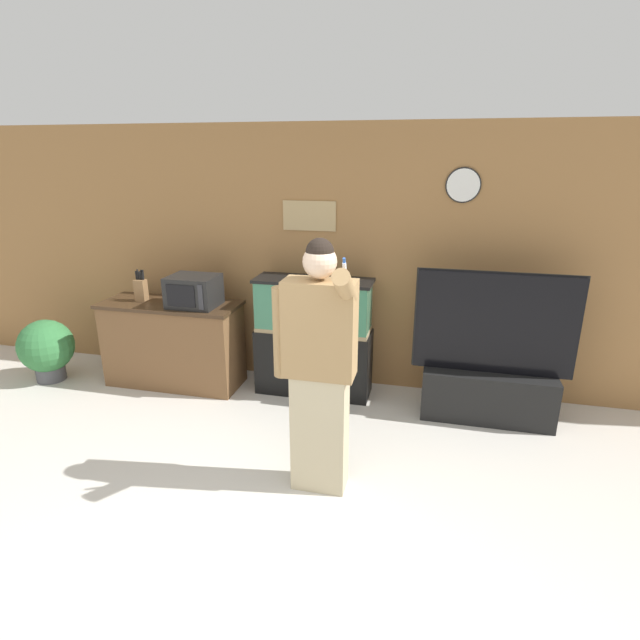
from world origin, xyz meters
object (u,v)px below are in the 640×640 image
Objects in this scene: microwave at (194,291)px; person_standing at (318,366)px; potted_plant at (46,348)px; aquarium_on_stand at (314,337)px; knife_block at (141,289)px; tv_on_stand at (489,378)px; counter_island at (174,343)px.

person_standing is (1.57, -1.29, -0.09)m from microwave.
aquarium_on_stand is at bearing 7.92° from potted_plant.
microwave is 1.26m from aquarium_on_stand.
tv_on_stand reaches higher than knife_block.
person_standing is at bearing -18.41° from potted_plant.
microwave is at bearing -171.41° from aquarium_on_stand.
aquarium_on_stand is 0.65× the size of person_standing.
knife_block is at bearing -179.55° from counter_island.
potted_plant is (-1.05, -0.25, -0.64)m from knife_block.
counter_island is at bearing 179.89° from tv_on_stand.
person_standing is at bearing -74.55° from aquarium_on_stand.
potted_plant is (-1.65, -0.22, -0.67)m from microwave.
counter_island is at bearing 10.48° from potted_plant.
tv_on_stand is 2.09× the size of potted_plant.
counter_island is 1.38m from potted_plant.
person_standing reaches higher than potted_plant.
counter_island is 0.66m from microwave.
aquarium_on_stand is (1.17, 0.18, -0.44)m from microwave.
person_standing reaches higher than knife_block.
tv_on_stand is at bearing -0.11° from counter_island.
microwave is (0.30, -0.03, 0.59)m from counter_island.
microwave is 0.70× the size of potted_plant.
tv_on_stand reaches higher than potted_plant.
tv_on_stand reaches higher than counter_island.
counter_island is 3.03× the size of microwave.
microwave is at bearing 140.67° from person_standing.
microwave is 0.34× the size of tv_on_stand.
aquarium_on_stand is 0.85× the size of tv_on_stand.
person_standing reaches higher than aquarium_on_stand.
knife_block is at bearing 148.76° from person_standing.
tv_on_stand reaches higher than aquarium_on_stand.
aquarium_on_stand reaches higher than potted_plant.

